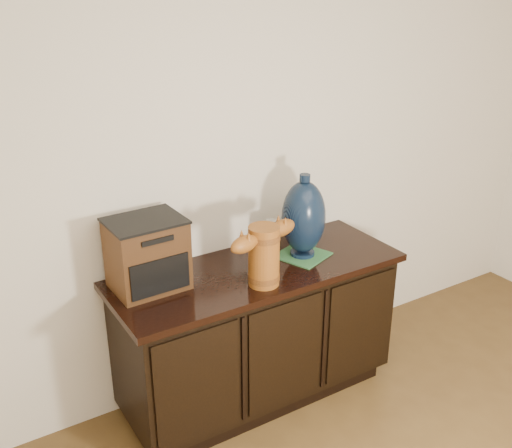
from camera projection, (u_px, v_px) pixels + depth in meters
sideboard at (258, 332)px, 3.06m from camera, size 1.46×0.56×0.75m
terracotta_vessel at (264, 252)px, 2.71m from camera, size 0.41×0.18×0.29m
tv_radio at (147, 254)px, 2.68m from camera, size 0.34×0.28×0.33m
green_mat at (302, 255)px, 3.04m from camera, size 0.29×0.29×0.01m
lamp_base at (304, 217)px, 2.96m from camera, size 0.28×0.28×0.43m
spray_can at (271, 238)px, 3.03m from camera, size 0.06×0.06×0.19m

